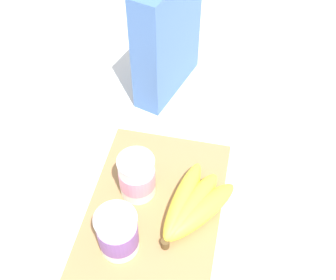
{
  "coord_description": "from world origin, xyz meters",
  "views": [
    {
      "loc": [
        -0.38,
        -0.1,
        0.66
      ],
      "look_at": [
        0.11,
        0.0,
        0.06
      ],
      "focal_mm": 46.38,
      "sensor_mm": 36.0,
      "label": 1
    }
  ],
  "objects": [
    {
      "name": "cereal_box",
      "position": [
        0.33,
        0.05,
        0.13
      ],
      "size": [
        0.2,
        0.11,
        0.26
      ],
      "primitive_type": "cube",
      "rotation": [
        0.0,
        0.0,
        -0.29
      ],
      "color": "#4770B7",
      "rests_on": "ground_plane"
    },
    {
      "name": "yogurt_cup_back",
      "position": [
        0.03,
        0.04,
        0.06
      ],
      "size": [
        0.06,
        0.06,
        0.09
      ],
      "color": "white",
      "rests_on": "cutting_board"
    },
    {
      "name": "ground_plane",
      "position": [
        0.0,
        0.0,
        0.0
      ],
      "size": [
        2.4,
        2.4,
        0.0
      ],
      "primitive_type": "plane",
      "color": "silver"
    },
    {
      "name": "banana_bunch",
      "position": [
        0.01,
        -0.06,
        0.03
      ],
      "size": [
        0.17,
        0.13,
        0.04
      ],
      "color": "yellow",
      "rests_on": "cutting_board"
    },
    {
      "name": "cutting_board",
      "position": [
        0.0,
        0.0,
        0.01
      ],
      "size": [
        0.33,
        0.23,
        0.01
      ],
      "primitive_type": "cube",
      "color": "#A37A4C",
      "rests_on": "ground_plane"
    },
    {
      "name": "yogurt_cup_front",
      "position": [
        -0.08,
        0.04,
        0.06
      ],
      "size": [
        0.07,
        0.07,
        0.09
      ],
      "color": "white",
      "rests_on": "cutting_board"
    }
  ]
}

